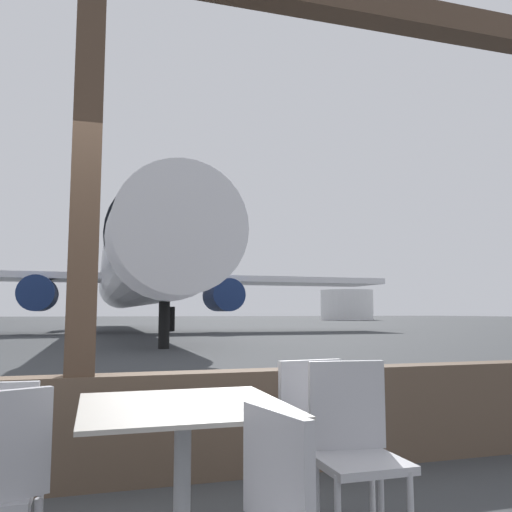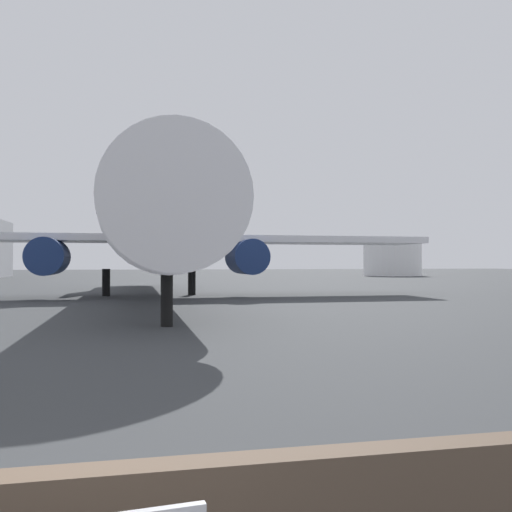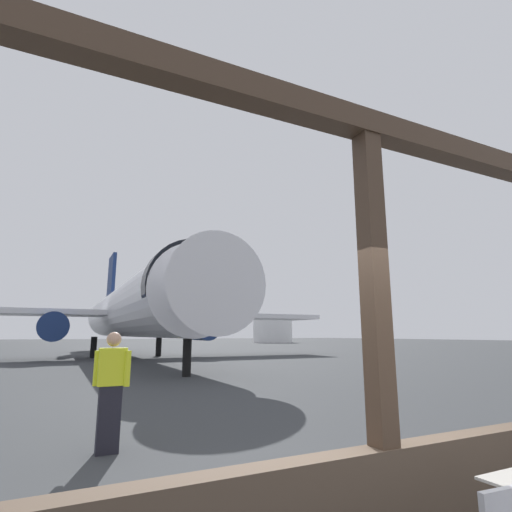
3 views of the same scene
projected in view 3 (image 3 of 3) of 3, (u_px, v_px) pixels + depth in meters
The scene contains 5 objects.
ground_plane at pixel (86, 352), 38.53m from camera, with size 220.00×220.00×0.00m, color #383A3D.
window_frame at pixel (380, 378), 3.56m from camera, with size 8.65×0.24×3.91m.
airplane at pixel (133, 310), 29.33m from camera, with size 31.44×36.04×10.43m.
ground_crew_worker at pixel (111, 389), 5.94m from camera, with size 0.50×0.33×1.74m.
fuel_storage_tank at pixel (273, 331), 82.47m from camera, with size 8.09×8.09×4.60m, color white.
Camera 3 is at (-2.63, -2.83, 1.71)m, focal length 27.83 mm.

